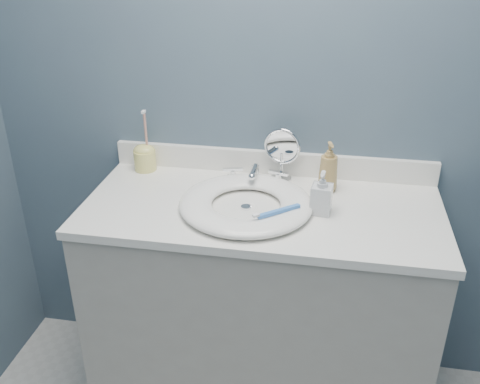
% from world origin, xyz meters
% --- Properties ---
extents(back_wall, '(2.20, 0.02, 2.40)m').
position_xyz_m(back_wall, '(0.00, 1.25, 1.20)').
color(back_wall, '#435565').
rests_on(back_wall, ground).
extents(vanity_cabinet, '(1.20, 0.55, 0.85)m').
position_xyz_m(vanity_cabinet, '(0.00, 0.97, 0.42)').
color(vanity_cabinet, '#A9A59B').
rests_on(vanity_cabinet, ground).
extents(countertop, '(1.22, 0.57, 0.03)m').
position_xyz_m(countertop, '(0.00, 0.97, 0.86)').
color(countertop, white).
rests_on(countertop, vanity_cabinet).
extents(backsplash, '(1.22, 0.02, 0.09)m').
position_xyz_m(backsplash, '(0.00, 1.24, 0.93)').
color(backsplash, white).
rests_on(backsplash, countertop).
extents(basin, '(0.45, 0.45, 0.04)m').
position_xyz_m(basin, '(-0.05, 0.94, 0.90)').
color(basin, white).
rests_on(basin, countertop).
extents(drain, '(0.04, 0.04, 0.01)m').
position_xyz_m(drain, '(-0.05, 0.94, 0.88)').
color(drain, silver).
rests_on(drain, countertop).
extents(faucet, '(0.25, 0.13, 0.07)m').
position_xyz_m(faucet, '(-0.05, 1.14, 0.91)').
color(faucet, silver).
rests_on(faucet, countertop).
extents(makeup_mirror, '(0.14, 0.08, 0.20)m').
position_xyz_m(makeup_mirror, '(0.04, 1.19, 0.99)').
color(makeup_mirror, silver).
rests_on(makeup_mirror, countertop).
extents(soap_bottle_amber, '(0.09, 0.09, 0.18)m').
position_xyz_m(soap_bottle_amber, '(0.21, 1.13, 0.97)').
color(soap_bottle_amber, '#A4844A').
rests_on(soap_bottle_amber, countertop).
extents(soap_bottle_clear, '(0.07, 0.08, 0.15)m').
position_xyz_m(soap_bottle_clear, '(0.20, 0.96, 0.95)').
color(soap_bottle_clear, silver).
rests_on(soap_bottle_clear, countertop).
extents(toothbrush_holder, '(0.08, 0.08, 0.24)m').
position_xyz_m(toothbrush_holder, '(-0.49, 1.19, 0.94)').
color(toothbrush_holder, '#E3D971').
rests_on(toothbrush_holder, countertop).
extents(toothbrush_lying, '(0.14, 0.12, 0.02)m').
position_xyz_m(toothbrush_lying, '(0.06, 0.86, 0.92)').
color(toothbrush_lying, '#3B7BD2').
rests_on(toothbrush_lying, basin).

